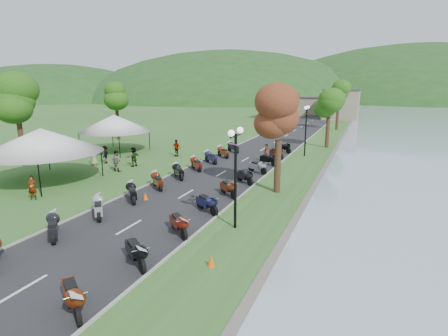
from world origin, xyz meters
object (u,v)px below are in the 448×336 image
(pedestrian_a, at_px, (34,200))
(pedestrian_c, at_px, (106,163))
(vendor_tent_main, at_px, (43,155))
(pedestrian_b, at_px, (117,171))

(pedestrian_a, distance_m, pedestrian_c, 10.60)
(vendor_tent_main, bearing_deg, pedestrian_a, -50.16)
(pedestrian_b, distance_m, pedestrian_c, 3.60)
(pedestrian_b, bearing_deg, vendor_tent_main, 59.33)
(pedestrian_b, bearing_deg, pedestrian_a, 91.63)
(pedestrian_c, bearing_deg, vendor_tent_main, -21.22)
(vendor_tent_main, distance_m, pedestrian_a, 4.98)
(vendor_tent_main, bearing_deg, pedestrian_c, 91.13)
(pedestrian_b, height_order, pedestrian_c, pedestrian_b)
(pedestrian_a, relative_size, pedestrian_b, 0.88)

